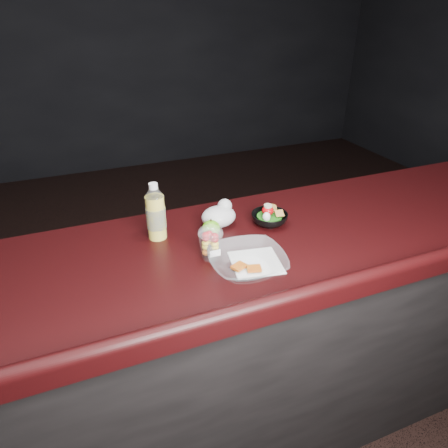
{
  "coord_description": "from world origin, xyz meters",
  "views": [
    {
      "loc": [
        -0.36,
        -0.81,
        1.77
      ],
      "look_at": [
        0.1,
        0.32,
        1.1
      ],
      "focal_mm": 32.0,
      "sensor_mm": 36.0,
      "label": 1
    }
  ],
  "objects_px": {
    "lemonade_bottle": "(156,216)",
    "snack_bowl": "(269,218)",
    "fruit_cup": "(211,242)",
    "takeout_bowl": "(247,263)",
    "green_apple": "(211,228)"
  },
  "relations": [
    {
      "from": "lemonade_bottle",
      "to": "takeout_bowl",
      "type": "relative_size",
      "value": 0.79
    },
    {
      "from": "fruit_cup",
      "to": "green_apple",
      "type": "distance_m",
      "value": 0.15
    },
    {
      "from": "lemonade_bottle",
      "to": "fruit_cup",
      "type": "xyz_separation_m",
      "value": [
        0.14,
        -0.2,
        -0.03
      ]
    },
    {
      "from": "lemonade_bottle",
      "to": "snack_bowl",
      "type": "height_order",
      "value": "lemonade_bottle"
    },
    {
      "from": "fruit_cup",
      "to": "takeout_bowl",
      "type": "bearing_deg",
      "value": -54.26
    },
    {
      "from": "snack_bowl",
      "to": "takeout_bowl",
      "type": "height_order",
      "value": "snack_bowl"
    },
    {
      "from": "green_apple",
      "to": "takeout_bowl",
      "type": "xyz_separation_m",
      "value": [
        0.03,
        -0.25,
        -0.0
      ]
    },
    {
      "from": "fruit_cup",
      "to": "takeout_bowl",
      "type": "distance_m",
      "value": 0.14
    },
    {
      "from": "lemonade_bottle",
      "to": "fruit_cup",
      "type": "relative_size",
      "value": 1.77
    },
    {
      "from": "fruit_cup",
      "to": "takeout_bowl",
      "type": "height_order",
      "value": "fruit_cup"
    },
    {
      "from": "fruit_cup",
      "to": "snack_bowl",
      "type": "xyz_separation_m",
      "value": [
        0.29,
        0.14,
        -0.04
      ]
    },
    {
      "from": "lemonade_bottle",
      "to": "fruit_cup",
      "type": "bearing_deg",
      "value": -55.93
    },
    {
      "from": "fruit_cup",
      "to": "green_apple",
      "type": "bearing_deg",
      "value": 69.3
    },
    {
      "from": "lemonade_bottle",
      "to": "takeout_bowl",
      "type": "xyz_separation_m",
      "value": [
        0.22,
        -0.31,
        -0.06
      ]
    },
    {
      "from": "green_apple",
      "to": "takeout_bowl",
      "type": "distance_m",
      "value": 0.25
    }
  ]
}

